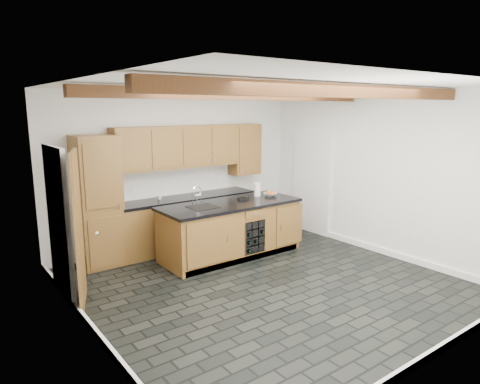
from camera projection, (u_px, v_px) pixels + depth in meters
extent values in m
plane|color=black|center=(266.00, 283.00, 6.24)|extent=(5.00, 5.00, 0.00)
plane|color=white|center=(180.00, 169.00, 7.93)|extent=(5.00, 0.00, 5.00)
plane|color=white|center=(85.00, 215.00, 4.50)|extent=(0.00, 5.00, 5.00)
plane|color=white|center=(376.00, 173.00, 7.43)|extent=(0.00, 5.00, 5.00)
plane|color=white|center=(268.00, 86.00, 5.70)|extent=(5.00, 5.00, 0.00)
cube|color=#583116|center=(337.00, 91.00, 4.77)|extent=(4.90, 0.15, 0.15)
cube|color=#583116|center=(241.00, 95.00, 6.19)|extent=(4.90, 0.15, 0.15)
cube|color=white|center=(96.00, 332.00, 4.77)|extent=(0.04, 5.00, 0.10)
cube|color=white|center=(371.00, 247.00, 7.68)|extent=(0.04, 5.00, 0.10)
cube|color=white|center=(425.00, 358.00, 4.28)|extent=(5.00, 0.04, 0.10)
cube|color=white|center=(59.00, 224.00, 5.61)|extent=(0.06, 0.94, 2.04)
cube|color=olive|center=(79.00, 229.00, 5.43)|extent=(0.31, 0.77, 2.00)
cube|color=white|center=(312.00, 183.00, 8.67)|extent=(0.06, 0.98, 2.04)
cube|color=black|center=(312.00, 184.00, 8.69)|extent=(0.02, 0.86, 1.96)
cube|color=olive|center=(98.00, 201.00, 6.80)|extent=(0.65, 0.60, 2.10)
cube|color=olive|center=(188.00, 222.00, 7.87)|extent=(2.60, 0.60, 0.88)
cube|color=black|center=(187.00, 198.00, 7.78)|extent=(2.64, 0.62, 0.05)
cube|color=white|center=(179.00, 180.00, 7.95)|extent=(2.60, 0.02, 0.52)
cube|color=olive|center=(178.00, 147.00, 7.64)|extent=(2.40, 0.35, 0.75)
cube|color=olive|center=(244.00, 149.00, 8.54)|extent=(0.60, 0.35, 1.00)
cube|color=olive|center=(230.00, 231.00, 7.35)|extent=(2.40, 0.90, 0.88)
cube|color=black|center=(230.00, 204.00, 7.26)|extent=(2.46, 0.96, 0.05)
cube|color=olive|center=(210.00, 243.00, 6.56)|extent=(0.80, 0.02, 0.70)
cube|color=olive|center=(289.00, 225.00, 7.54)|extent=(0.60, 0.02, 0.70)
cube|color=black|center=(250.00, 235.00, 7.22)|extent=(0.42, 0.30, 0.56)
cylinder|color=black|center=(251.00, 240.00, 7.20)|extent=(0.07, 0.26, 0.07)
cylinder|color=black|center=(258.00, 230.00, 7.26)|extent=(0.07, 0.26, 0.07)
cylinder|color=black|center=(245.00, 241.00, 7.12)|extent=(0.07, 0.26, 0.07)
cylinder|color=black|center=(245.00, 233.00, 7.09)|extent=(0.07, 0.26, 0.07)
cylinder|color=black|center=(245.00, 249.00, 7.15)|extent=(0.07, 0.26, 0.07)
cube|color=black|center=(203.00, 207.00, 6.93)|extent=(0.45, 0.40, 0.02)
cylinder|color=silver|center=(197.00, 199.00, 7.06)|extent=(0.02, 0.02, 0.20)
torus|color=silver|center=(197.00, 191.00, 7.03)|extent=(0.18, 0.02, 0.18)
cylinder|color=silver|center=(193.00, 203.00, 7.02)|extent=(0.02, 0.02, 0.08)
cylinder|color=silver|center=(201.00, 202.00, 7.11)|extent=(0.02, 0.02, 0.08)
cube|color=black|center=(243.00, 199.00, 7.50)|extent=(0.19, 0.13, 0.04)
cylinder|color=black|center=(243.00, 197.00, 7.50)|extent=(0.12, 0.12, 0.01)
imported|color=beige|center=(270.00, 195.00, 7.80)|extent=(0.28, 0.28, 0.06)
sphere|color=#A91D16|center=(272.00, 193.00, 7.83)|extent=(0.07, 0.07, 0.07)
sphere|color=orange|center=(269.00, 192.00, 7.84)|extent=(0.07, 0.07, 0.07)
sphere|color=#508B25|center=(267.00, 193.00, 7.80)|extent=(0.07, 0.07, 0.07)
sphere|color=red|center=(270.00, 193.00, 7.75)|extent=(0.07, 0.07, 0.07)
sphere|color=#D05A17|center=(273.00, 193.00, 7.77)|extent=(0.07, 0.07, 0.07)
cylinder|color=white|center=(257.00, 189.00, 7.78)|extent=(0.12, 0.12, 0.25)
imported|color=white|center=(159.00, 197.00, 7.52)|extent=(0.11, 0.11, 0.08)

